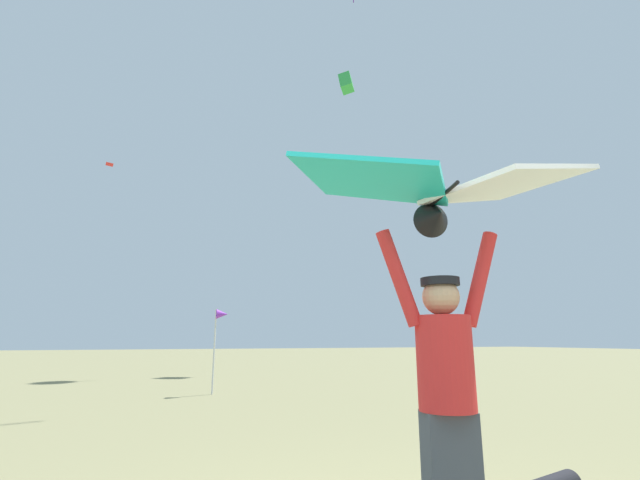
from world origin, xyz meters
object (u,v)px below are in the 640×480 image
Objects in this scene: kite_flyer_person at (447,390)px; distant_kite_red_high_right at (110,164)px; distant_kite_green_low_right at (346,83)px; marker_flag at (221,320)px; held_stunt_kite at (439,191)px.

distant_kite_red_high_right is (-5.27, 31.10, 12.85)m from kite_flyer_person.
marker_flag is (-6.76, -7.14, -12.23)m from distant_kite_green_low_right.
marker_flag is at bearing 90.54° from kite_flyer_person.
held_stunt_kite is (-0.02, -0.08, 1.23)m from kite_flyer_person.
marker_flag reaches higher than kite_flyer_person.
marker_flag is at bearing 90.38° from held_stunt_kite.
distant_kite_green_low_right is 0.60× the size of marker_flag.
distant_kite_red_high_right is 19.59m from distant_kite_green_low_right.
distant_kite_red_high_right reaches higher than held_stunt_kite.
distant_kite_red_high_right is 26.20m from marker_flag.
kite_flyer_person is at bearing -113.20° from distant_kite_green_low_right.
kite_flyer_person is 2.78× the size of distant_kite_red_high_right.
distant_kite_red_high_right is (-5.25, 31.18, 11.62)m from held_stunt_kite.
held_stunt_kite is at bearing -80.44° from distant_kite_red_high_right.
distant_kite_green_low_right is at bearing 66.83° from held_stunt_kite.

